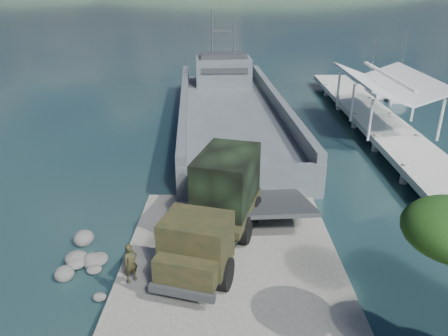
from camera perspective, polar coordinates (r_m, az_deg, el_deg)
ground at (r=20.18m, az=1.04°, el=-14.06°), size 1400.00×1400.00×0.00m
boat_ramp at (r=19.24m, az=1.09°, el=-15.27°), size 10.00×18.00×0.50m
shoreline_rocks at (r=21.41m, az=-16.24°, el=-12.67°), size 3.20×5.60×0.90m
pier at (r=38.77m, az=20.40°, el=5.79°), size 6.40×44.00×6.10m
landing_craft at (r=39.81m, az=0.90°, el=6.56°), size 11.11×35.56×10.42m
military_truck at (r=20.48m, az=-0.83°, el=-4.99°), size 4.91×9.22×4.11m
soldier at (r=18.68m, az=-11.98°, el=-12.99°), size 0.72×0.71×1.68m
sailboat_near at (r=54.73m, az=18.44°, el=9.43°), size 3.00×5.40×6.31m
sailboat_far at (r=54.22m, az=21.66°, el=8.94°), size 3.52×6.49×7.59m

